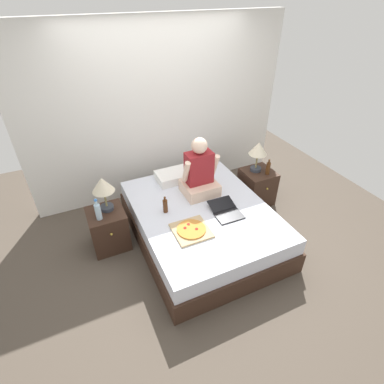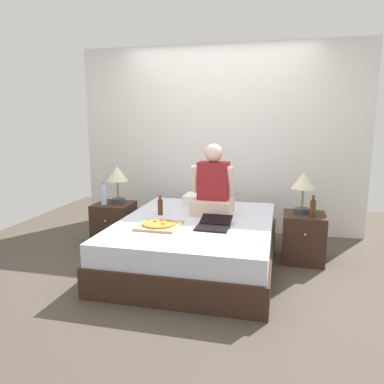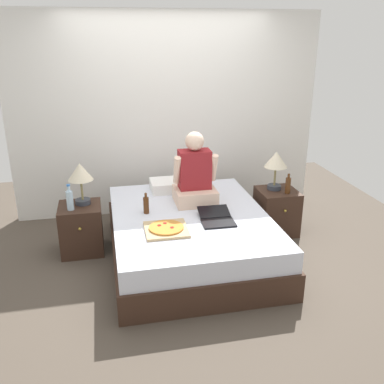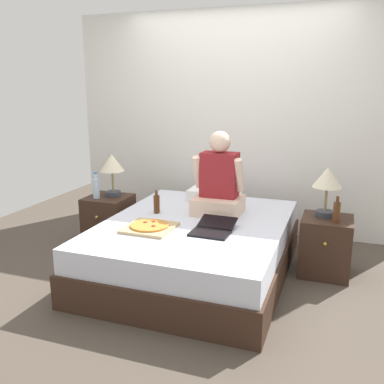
% 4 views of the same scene
% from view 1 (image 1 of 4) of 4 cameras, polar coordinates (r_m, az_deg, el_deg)
% --- Properties ---
extents(ground_plane, '(5.87, 5.87, 0.00)m').
position_cam_1_polar(ground_plane, '(4.05, 1.76, -8.49)').
color(ground_plane, '#4C4238').
extents(wall_back, '(3.87, 0.12, 2.50)m').
position_cam_1_polar(wall_back, '(4.49, -6.13, 14.83)').
color(wall_back, silver).
rests_on(wall_back, ground).
extents(bed, '(1.61, 2.06, 0.49)m').
position_cam_1_polar(bed, '(3.89, 1.82, -5.92)').
color(bed, '#382319').
rests_on(bed, ground).
extents(nightstand_left, '(0.44, 0.47, 0.53)m').
position_cam_1_polar(nightstand_left, '(3.91, -15.61, -6.75)').
color(nightstand_left, '#382319').
rests_on(nightstand_left, ground).
extents(lamp_on_left_nightstand, '(0.26, 0.26, 0.45)m').
position_cam_1_polar(lamp_on_left_nightstand, '(3.60, -16.62, 0.93)').
color(lamp_on_left_nightstand, '#333842').
rests_on(lamp_on_left_nightstand, nightstand_left).
extents(water_bottle, '(0.07, 0.07, 0.28)m').
position_cam_1_polar(water_bottle, '(3.60, -17.47, -3.50)').
color(water_bottle, silver).
rests_on(water_bottle, nightstand_left).
extents(nightstand_right, '(0.44, 0.47, 0.53)m').
position_cam_1_polar(nightstand_right, '(4.62, 12.24, 1.02)').
color(nightstand_right, '#382319').
rests_on(nightstand_right, ground).
extents(lamp_on_right_nightstand, '(0.26, 0.26, 0.45)m').
position_cam_1_polar(lamp_on_right_nightstand, '(4.34, 12.49, 7.73)').
color(lamp_on_right_nightstand, '#333842').
rests_on(lamp_on_right_nightstand, nightstand_right).
extents(beer_bottle, '(0.06, 0.06, 0.23)m').
position_cam_1_polar(beer_bottle, '(4.40, 14.29, 4.45)').
color(beer_bottle, '#512D14').
rests_on(beer_bottle, nightstand_right).
extents(pillow, '(0.52, 0.34, 0.12)m').
position_cam_1_polar(pillow, '(4.24, -3.24, 3.10)').
color(pillow, white).
rests_on(pillow, bed).
extents(person_seated, '(0.47, 0.40, 0.78)m').
position_cam_1_polar(person_seated, '(3.85, 1.42, 3.49)').
color(person_seated, beige).
rests_on(person_seated, bed).
extents(laptop, '(0.33, 0.42, 0.07)m').
position_cam_1_polar(laptop, '(3.66, 6.61, -3.79)').
color(laptop, black).
rests_on(laptop, bed).
extents(pizza_box, '(0.40, 0.40, 0.05)m').
position_cam_1_polar(pizza_box, '(3.39, -0.12, -7.27)').
color(pizza_box, tan).
rests_on(pizza_box, bed).
extents(beer_bottle_on_bed, '(0.06, 0.06, 0.22)m').
position_cam_1_polar(beer_bottle_on_bed, '(3.63, -5.12, -2.62)').
color(beer_bottle_on_bed, '#4C2811').
rests_on(beer_bottle_on_bed, bed).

